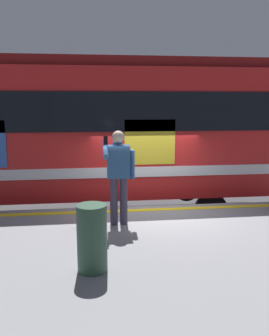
% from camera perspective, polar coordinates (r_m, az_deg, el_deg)
% --- Properties ---
extents(ground_plane, '(24.53, 24.53, 0.00)m').
position_cam_1_polar(ground_plane, '(8.05, 2.53, -13.25)').
color(ground_plane, '#3D3D3F').
extents(platform, '(13.67, 4.65, 1.04)m').
position_cam_1_polar(platform, '(5.77, 6.58, -17.69)').
color(platform, gray).
rests_on(platform, ground).
extents(safety_line, '(13.39, 0.16, 0.01)m').
position_cam_1_polar(safety_line, '(7.40, 2.99, -6.77)').
color(safety_line, yellow).
rests_on(safety_line, platform).
extents(track_rail_near, '(17.77, 0.08, 0.16)m').
position_cam_1_polar(track_rail_near, '(9.36, 1.04, -9.23)').
color(track_rail_near, slate).
rests_on(track_rail_near, ground).
extents(track_rail_far, '(17.77, 0.08, 0.16)m').
position_cam_1_polar(track_rail_far, '(10.71, -0.04, -6.66)').
color(track_rail_far, slate).
rests_on(track_rail_far, ground).
extents(train_carriage, '(10.88, 2.87, 4.13)m').
position_cam_1_polar(train_carriage, '(9.47, -10.45, 6.48)').
color(train_carriage, red).
rests_on(train_carriage, ground).
extents(passenger, '(0.57, 0.55, 1.72)m').
position_cam_1_polar(passenger, '(6.32, -2.60, -0.28)').
color(passenger, '#383347').
rests_on(passenger, platform).
extents(handbag, '(0.36, 0.32, 0.43)m').
position_cam_1_polar(handbag, '(6.40, -7.36, -7.78)').
color(handbag, maroon).
rests_on(handbag, platform).
extents(trash_bin, '(0.40, 0.40, 0.90)m').
position_cam_1_polar(trash_bin, '(4.75, -6.90, -11.21)').
color(trash_bin, '#2D4C38').
rests_on(trash_bin, platform).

